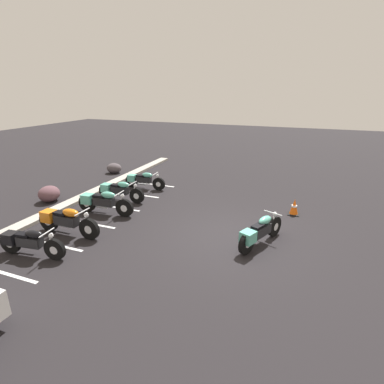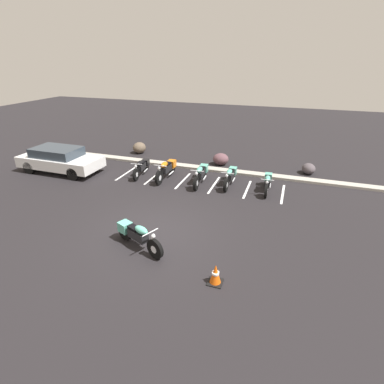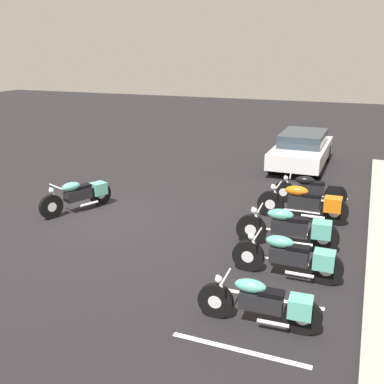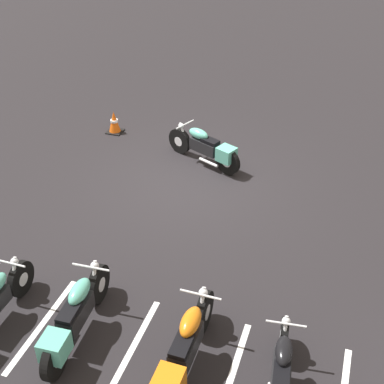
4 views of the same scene
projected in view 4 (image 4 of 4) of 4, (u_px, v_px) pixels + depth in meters
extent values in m
plane|color=black|center=(187.00, 182.00, 12.17)|extent=(60.00, 60.00, 0.00)
cylinder|color=black|center=(180.00, 141.00, 13.15)|extent=(0.64, 0.36, 0.64)
cylinder|color=silver|center=(180.00, 141.00, 13.15)|extent=(0.27, 0.21, 0.24)
cylinder|color=black|center=(228.00, 162.00, 12.32)|extent=(0.64, 0.36, 0.64)
cylinder|color=silver|center=(228.00, 162.00, 12.32)|extent=(0.27, 0.21, 0.24)
cube|color=black|center=(205.00, 146.00, 12.63)|extent=(0.79, 0.54, 0.29)
ellipsoid|color=#59B29E|center=(198.00, 134.00, 12.59)|extent=(0.60, 0.45, 0.23)
cube|color=black|center=(210.00, 141.00, 12.43)|extent=(0.49, 0.38, 0.08)
cube|color=#59B29E|center=(226.00, 154.00, 12.24)|extent=(0.50, 0.48, 0.33)
cylinder|color=silver|center=(183.00, 133.00, 12.95)|extent=(0.26, 0.15, 0.52)
cylinder|color=silver|center=(185.00, 124.00, 12.77)|extent=(0.27, 0.57, 0.04)
sphere|color=silver|center=(181.00, 126.00, 12.89)|extent=(0.14, 0.14, 0.14)
cylinder|color=silver|center=(209.00, 162.00, 12.57)|extent=(0.52, 0.27, 0.07)
cylinder|color=black|center=(284.00, 338.00, 8.02)|extent=(0.18, 0.62, 0.61)
cylinder|color=silver|center=(284.00, 338.00, 8.02)|extent=(0.14, 0.25, 0.23)
cube|color=black|center=(281.00, 374.00, 7.31)|extent=(0.34, 0.73, 0.28)
ellipsoid|color=black|center=(284.00, 351.00, 7.33)|extent=(0.30, 0.55, 0.22)
cube|color=black|center=(282.00, 375.00, 7.08)|extent=(0.27, 0.43, 0.07)
cylinder|color=silver|center=(285.00, 332.00, 7.79)|extent=(0.08, 0.25, 0.49)
cylinder|color=silver|center=(286.00, 324.00, 7.61)|extent=(0.58, 0.10, 0.03)
sphere|color=silver|center=(286.00, 321.00, 7.75)|extent=(0.13, 0.13, 0.13)
cylinder|color=black|center=(204.00, 311.00, 8.41)|extent=(0.13, 0.69, 0.69)
cylinder|color=silver|center=(204.00, 311.00, 8.41)|extent=(0.13, 0.26, 0.26)
cube|color=black|center=(186.00, 346.00, 7.65)|extent=(0.29, 0.79, 0.31)
ellipsoid|color=orange|center=(191.00, 322.00, 7.65)|extent=(0.27, 0.58, 0.25)
cube|color=black|center=(182.00, 345.00, 7.39)|extent=(0.25, 0.46, 0.08)
cube|color=orange|center=(168.00, 384.00, 7.08)|extent=(0.38, 0.42, 0.35)
cylinder|color=silver|center=(202.00, 305.00, 8.16)|extent=(0.06, 0.27, 0.55)
cylinder|color=silver|center=(201.00, 295.00, 7.96)|extent=(0.65, 0.04, 0.04)
sphere|color=silver|center=(203.00, 293.00, 8.11)|extent=(0.15, 0.15, 0.15)
cylinder|color=silver|center=(171.00, 371.00, 7.65)|extent=(0.07, 0.57, 0.07)
cylinder|color=black|center=(99.00, 284.00, 8.94)|extent=(0.16, 0.68, 0.67)
cylinder|color=silver|center=(99.00, 284.00, 8.94)|extent=(0.14, 0.26, 0.26)
cylinder|color=black|center=(55.00, 358.00, 7.67)|extent=(0.16, 0.68, 0.67)
cylinder|color=silver|center=(55.00, 358.00, 7.67)|extent=(0.14, 0.26, 0.26)
cube|color=black|center=(76.00, 314.00, 8.18)|extent=(0.33, 0.79, 0.31)
ellipsoid|color=#59B29E|center=(79.00, 291.00, 8.19)|extent=(0.30, 0.58, 0.24)
cube|color=black|center=(69.00, 312.00, 7.93)|extent=(0.27, 0.46, 0.08)
cube|color=#59B29E|center=(55.00, 347.00, 7.61)|extent=(0.39, 0.43, 0.35)
cylinder|color=silver|center=(94.00, 277.00, 8.69)|extent=(0.08, 0.27, 0.54)
cylinder|color=silver|center=(91.00, 267.00, 8.50)|extent=(0.63, 0.07, 0.04)
sphere|color=silver|center=(95.00, 266.00, 8.65)|extent=(0.14, 0.14, 0.14)
cylinder|color=silver|center=(62.00, 338.00, 8.17)|extent=(0.11, 0.56, 0.07)
cylinder|color=black|center=(21.00, 279.00, 9.07)|extent=(0.12, 0.63, 0.63)
cylinder|color=silver|center=(21.00, 279.00, 9.07)|extent=(0.12, 0.24, 0.24)
cylinder|color=silver|center=(14.00, 272.00, 8.84)|extent=(0.06, 0.25, 0.51)
cylinder|color=silver|center=(9.00, 263.00, 8.66)|extent=(0.60, 0.03, 0.03)
sphere|color=silver|center=(14.00, 262.00, 8.80)|extent=(0.13, 0.13, 0.13)
cube|color=black|center=(115.00, 131.00, 14.23)|extent=(0.40, 0.40, 0.03)
cone|color=#EA590F|center=(114.00, 122.00, 14.07)|extent=(0.32, 0.32, 0.60)
cylinder|color=white|center=(114.00, 121.00, 14.06)|extent=(0.20, 0.20, 0.06)
cube|color=white|center=(231.00, 377.00, 7.80)|extent=(0.10, 2.10, 0.00)
cube|color=white|center=(132.00, 349.00, 8.22)|extent=(0.10, 2.10, 0.00)
cube|color=white|center=(42.00, 324.00, 8.64)|extent=(0.10, 2.10, 0.00)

